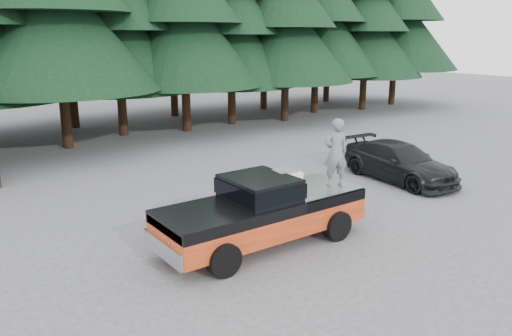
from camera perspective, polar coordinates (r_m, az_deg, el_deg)
ground at (r=14.46m, az=-0.54°, el=-7.45°), size 120.00×120.00×0.00m
pickup_truck at (r=13.51m, az=0.74°, el=-6.08°), size 6.00×2.04×1.33m
truck_cab at (r=13.14m, az=0.41°, el=-2.26°), size 1.66×1.90×0.59m
air_compressor at (r=13.78m, az=3.34°, el=-1.58°), size 0.86×0.74×0.53m
man_on_bed at (r=14.22m, az=9.09°, el=1.75°), size 0.84×0.70×1.96m
parked_car at (r=20.19m, az=16.06°, el=0.67°), size 2.41×5.14×1.45m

